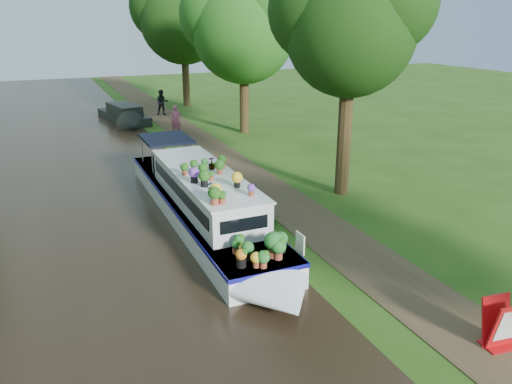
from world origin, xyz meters
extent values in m
plane|color=#274C13|center=(0.00, 0.00, 0.00)|extent=(100.00, 100.00, 0.00)
cube|color=black|center=(-6.00, 0.00, 0.01)|extent=(10.00, 100.00, 0.02)
cube|color=#473621|center=(1.20, 0.00, 0.01)|extent=(2.20, 100.00, 0.03)
cube|color=white|center=(-2.25, 2.85, 0.40)|extent=(2.20, 12.00, 0.75)
cube|color=navy|center=(-2.25, 2.85, 0.71)|extent=(2.24, 12.04, 0.12)
cube|color=white|center=(-2.25, 2.05, 1.29)|extent=(1.80, 7.00, 1.05)
cube|color=white|center=(-2.25, 2.05, 1.85)|extent=(1.90, 7.10, 0.06)
cube|color=black|center=(-1.34, 2.05, 1.37)|extent=(0.03, 6.40, 0.38)
cube|color=black|center=(-3.16, 2.05, 1.37)|extent=(0.03, 6.40, 0.38)
cube|color=black|center=(-2.25, 7.15, 1.92)|extent=(1.90, 2.40, 0.10)
cube|color=white|center=(-1.10, -2.55, 1.07)|extent=(0.04, 0.45, 0.55)
imported|color=#1D5216|center=(-2.76, -0.12, 2.08)|extent=(0.24, 0.18, 0.41)
imported|color=#1D5216|center=(-1.89, 2.25, 2.10)|extent=(0.27, 0.27, 0.43)
cylinder|color=#312410|center=(3.80, 3.00, 2.27)|extent=(0.56, 0.56, 4.55)
sphere|color=black|center=(3.80, 3.00, 6.23)|extent=(4.80, 4.80, 4.80)
sphere|color=black|center=(4.76, 2.28, 7.19)|extent=(3.60, 3.60, 3.60)
sphere|color=black|center=(2.96, 3.84, 6.95)|extent=(3.84, 3.84, 3.84)
cylinder|color=#312410|center=(4.50, 15.00, 1.92)|extent=(0.56, 0.56, 3.85)
sphere|color=#1D5216|center=(4.50, 15.00, 5.95)|extent=(6.00, 6.00, 6.00)
sphere|color=#1D5216|center=(5.70, 14.10, 7.15)|extent=(4.50, 4.50, 4.50)
sphere|color=#1D5216|center=(3.45, 16.05, 6.85)|extent=(4.80, 4.80, 4.80)
cylinder|color=#312410|center=(4.00, 26.00, 2.10)|extent=(0.56, 0.56, 4.20)
sphere|color=black|center=(4.00, 26.00, 6.51)|extent=(6.60, 6.60, 6.60)
sphere|color=black|center=(5.32, 25.01, 7.83)|extent=(4.95, 4.95, 4.95)
sphere|color=black|center=(2.85, 27.16, 7.50)|extent=(5.28, 5.28, 5.28)
cube|color=black|center=(-1.75, 21.48, 0.30)|extent=(2.80, 5.86, 0.56)
cube|color=black|center=(-1.75, 21.01, 0.91)|extent=(1.99, 3.49, 0.66)
cube|color=red|center=(1.40, -6.88, 0.05)|extent=(0.68, 0.58, 0.03)
cube|color=red|center=(1.40, -7.01, 0.59)|extent=(0.73, 0.36, 1.11)
cube|color=red|center=(1.40, -6.74, 0.59)|extent=(0.73, 0.36, 1.11)
cube|color=white|center=(1.40, -7.06, 0.65)|extent=(0.56, 0.25, 0.78)
imported|color=#D45777|center=(0.50, 16.08, 0.90)|extent=(0.69, 0.51, 1.73)
imported|color=black|center=(1.22, 22.64, 0.93)|extent=(0.97, 0.82, 1.80)
imported|color=#2E671F|center=(-0.14, 1.04, 0.20)|extent=(0.46, 0.44, 0.41)
camera|label=1|loc=(-6.96, -13.08, 6.70)|focal=35.00mm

